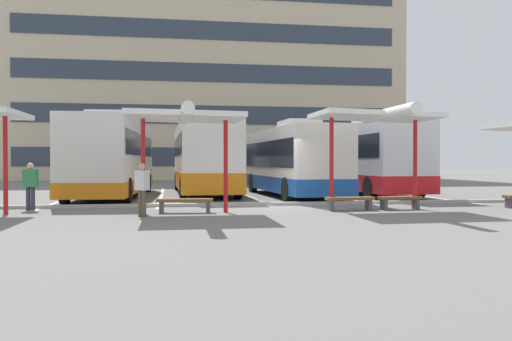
{
  "coord_description": "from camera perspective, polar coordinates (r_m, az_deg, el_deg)",
  "views": [
    {
      "loc": [
        -3.6,
        -18.68,
        1.65
      ],
      "look_at": [
        -0.16,
        2.72,
        1.27
      ],
      "focal_mm": 37.19,
      "sensor_mm": 36.0,
      "label": 1
    }
  ],
  "objects": [
    {
      "name": "lane_stripe_2",
      "position": [
        25.88,
        -1.12,
        -2.65
      ],
      "size": [
        0.16,
        14.0,
        0.01
      ],
      "primitive_type": "cube",
      "color": "white",
      "rests_on": "ground"
    },
    {
      "name": "coach_bus_0",
      "position": [
        25.44,
        -15.14,
        1.31
      ],
      "size": [
        3.22,
        11.41,
        3.81
      ],
      "color": "silver",
      "rests_on": "ground"
    },
    {
      "name": "waiting_shelter_2",
      "position": [
        18.29,
        12.88,
        5.51
      ],
      "size": [
        4.0,
        4.5,
        3.34
      ],
      "color": "red",
      "rests_on": "ground"
    },
    {
      "name": "waiting_passenger_1",
      "position": [
        16.11,
        -12.16,
        -1.66
      ],
      "size": [
        0.46,
        0.49,
        1.59
      ],
      "color": "brown",
      "rests_on": "ground"
    },
    {
      "name": "coach_bus_3",
      "position": [
        27.28,
        11.54,
        1.18
      ],
      "size": [
        2.86,
        10.23,
        3.75
      ],
      "color": "silver",
      "rests_on": "ground"
    },
    {
      "name": "waiting_passenger_0",
      "position": [
        19.37,
        -23.1,
        -1.25
      ],
      "size": [
        0.5,
        0.31,
        1.6
      ],
      "color": "#33384C",
      "rests_on": "ground"
    },
    {
      "name": "platform_kerb",
      "position": [
        19.79,
        1.38,
        -3.61
      ],
      "size": [
        44.0,
        0.24,
        0.12
      ],
      "primitive_type": "cube",
      "color": "#ADADA8",
      "rests_on": "ground"
    },
    {
      "name": "bench_2",
      "position": [
        18.07,
        10.06,
        -3.19
      ],
      "size": [
        1.66,
        0.5,
        0.45
      ],
      "color": "brown",
      "rests_on": "ground"
    },
    {
      "name": "lane_stripe_1",
      "position": [
        25.63,
        -10.17,
        -2.7
      ],
      "size": [
        0.16,
        14.0,
        0.01
      ],
      "primitive_type": "cube",
      "color": "white",
      "rests_on": "ground"
    },
    {
      "name": "bench_1",
      "position": [
        17.13,
        -7.66,
        -3.4
      ],
      "size": [
        1.81,
        0.59,
        0.45
      ],
      "color": "brown",
      "rests_on": "ground"
    },
    {
      "name": "lane_stripe_0",
      "position": [
        26.02,
        -19.16,
        -2.68
      ],
      "size": [
        0.16,
        14.0,
        0.01
      ],
      "primitive_type": "cube",
      "color": "white",
      "rests_on": "ground"
    },
    {
      "name": "waiting_shelter_1",
      "position": [
        16.73,
        -7.64,
        5.55
      ],
      "size": [
        3.6,
        4.75,
        3.21
      ],
      "color": "red",
      "rests_on": "ground"
    },
    {
      "name": "coach_bus_2",
      "position": [
        25.14,
        3.81,
        0.91
      ],
      "size": [
        3.04,
        10.21,
        3.49
      ],
      "color": "silver",
      "rests_on": "ground"
    },
    {
      "name": "terminal_building",
      "position": [
        54.18,
        -5.27,
        9.15
      ],
      "size": [
        36.55,
        13.1,
        21.41
      ],
      "color": "#C6B293",
      "rests_on": "ground"
    },
    {
      "name": "coach_bus_1",
      "position": [
        26.99,
        -5.66,
        1.23
      ],
      "size": [
        2.86,
        11.03,
        3.81
      ],
      "color": "silver",
      "rests_on": "ground"
    },
    {
      "name": "lane_stripe_3",
      "position": [
        26.75,
        7.54,
        -2.54
      ],
      "size": [
        0.16,
        14.0,
        0.01
      ],
      "primitive_type": "cube",
      "color": "white",
      "rests_on": "ground"
    },
    {
      "name": "ground_plane",
      "position": [
        19.09,
        1.78,
        -3.96
      ],
      "size": [
        160.0,
        160.0,
        0.0
      ],
      "primitive_type": "plane",
      "color": "slate"
    },
    {
      "name": "bench_3",
      "position": [
        18.78,
        15.21,
        -3.06
      ],
      "size": [
        1.54,
        0.55,
        0.45
      ],
      "color": "brown",
      "rests_on": "ground"
    },
    {
      "name": "lane_stripe_4",
      "position": [
        28.19,
        15.49,
        -2.39
      ],
      "size": [
        0.16,
        14.0,
        0.01
      ],
      "primitive_type": "cube",
      "color": "white",
      "rests_on": "ground"
    }
  ]
}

